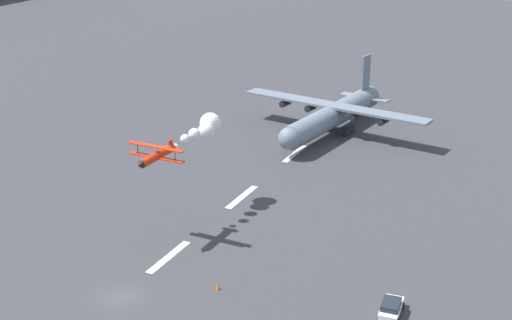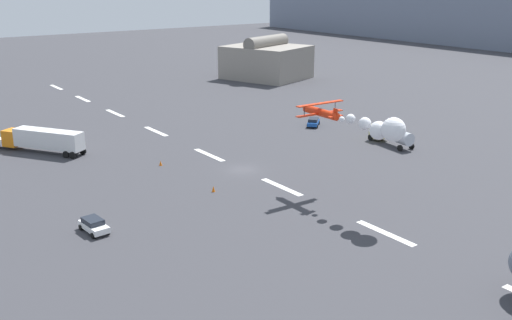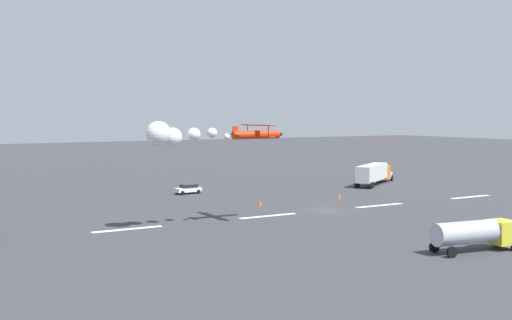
{
  "view_description": "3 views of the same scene",
  "coord_description": "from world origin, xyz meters",
  "views": [
    {
      "loc": [
        -50.99,
        -39.43,
        38.83
      ],
      "look_at": [
        31.54,
        0.0,
        3.72
      ],
      "focal_mm": 50.93,
      "sensor_mm": 36.0,
      "label": 1
    },
    {
      "loc": [
        66.89,
        -46.04,
        26.58
      ],
      "look_at": [
        5.72,
        -1.75,
        3.2
      ],
      "focal_mm": 41.88,
      "sensor_mm": 36.0,
      "label": 2
    },
    {
      "loc": [
        50.24,
        67.24,
        12.65
      ],
      "look_at": [
        12.68,
        3.22,
        7.31
      ],
      "focal_mm": 44.98,
      "sensor_mm": 36.0,
      "label": 3
    }
  ],
  "objects": [
    {
      "name": "ground_plane",
      "position": [
        0.0,
        0.0,
        0.0
      ],
      "size": [
        440.0,
        440.0,
        0.0
      ],
      "primitive_type": "plane",
      "color": "#38383D",
      "rests_on": "ground"
    },
    {
      "name": "runway_stripe_5",
      "position": [
        9.06,
        0.0,
        0.01
      ],
      "size": [
        8.0,
        0.9,
        0.01
      ],
      "primitive_type": "cube",
      "color": "white",
      "rests_on": "ground"
    },
    {
      "name": "runway_stripe_6",
      "position": [
        27.18,
        0.0,
        0.01
      ],
      "size": [
        8.0,
        0.9,
        0.01
      ],
      "primitive_type": "cube",
      "color": "white",
      "rests_on": "ground"
    },
    {
      "name": "runway_stripe_7",
      "position": [
        45.3,
        0.0,
        0.01
      ],
      "size": [
        8.0,
        0.9,
        0.01
      ],
      "primitive_type": "cube",
      "color": "white",
      "rests_on": "ground"
    },
    {
      "name": "runway_stripe_8",
      "position": [
        63.42,
        0.0,
        0.01
      ],
      "size": [
        8.0,
        0.9,
        0.01
      ],
      "primitive_type": "cube",
      "color": "white",
      "rests_on": "ground"
    },
    {
      "name": "cargo_transport_plane",
      "position": [
        56.01,
        -1.78,
        3.22
      ],
      "size": [
        29.42,
        32.81,
        10.9
      ],
      "color": "slate",
      "rests_on": "ground"
    },
    {
      "name": "stunt_biplane_red",
      "position": [
        21.36,
        2.99,
        10.4
      ],
      "size": [
        17.0,
        7.16,
        2.8
      ],
      "color": "red"
    },
    {
      "name": "followme_car_yellow",
      "position": [
        8.4,
        -25.38,
        0.81
      ],
      "size": [
        4.25,
        2.32,
        1.52
      ],
      "color": "white",
      "rests_on": "ground"
    },
    {
      "name": "traffic_cone_far",
      "position": [
        5.32,
        -8.22,
        0.38
      ],
      "size": [
        0.44,
        0.44,
        0.75
      ],
      "primitive_type": "cone",
      "color": "orange",
      "rests_on": "ground"
    }
  ]
}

